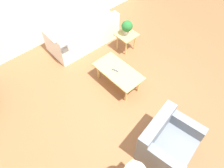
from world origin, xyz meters
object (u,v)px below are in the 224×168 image
at_px(side_table_plant, 126,37).
at_px(coffee_table, 118,72).
at_px(sofa, 84,35).
at_px(potted_plant, 127,27).
at_px(armchair, 167,143).

bearing_deg(side_table_plant, coffee_table, 126.69).
height_order(sofa, coffee_table, sofa).
distance_m(coffee_table, potted_plant, 1.32).
bearing_deg(coffee_table, armchair, 165.04).
relative_size(side_table_plant, potted_plant, 1.26).
bearing_deg(armchair, coffee_table, 66.24).
xyz_separation_m(coffee_table, side_table_plant, (0.77, -1.03, 0.01)).
distance_m(armchair, side_table_plant, 2.98).
xyz_separation_m(sofa, potted_plant, (-0.94, -0.70, 0.44)).
height_order(armchair, potted_plant, potted_plant).
distance_m(armchair, coffee_table, 1.87).
bearing_deg(potted_plant, side_table_plant, -45.00).
distance_m(coffee_table, side_table_plant, 1.28).
height_order(coffee_table, side_table_plant, side_table_plant).
relative_size(coffee_table, potted_plant, 2.91).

